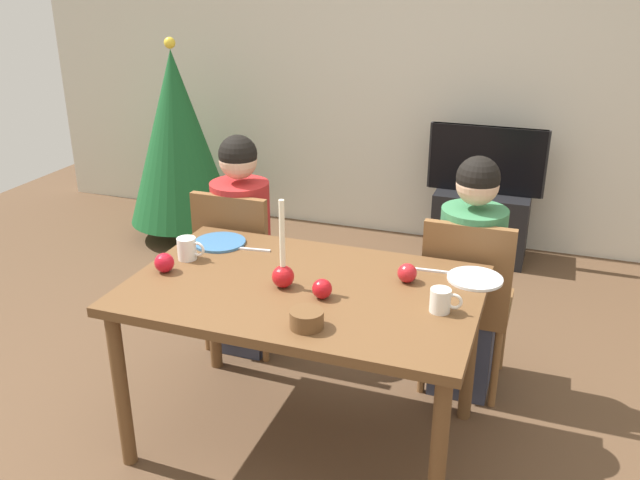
{
  "coord_description": "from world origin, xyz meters",
  "views": [
    {
      "loc": [
        0.88,
        -2.27,
        1.95
      ],
      "look_at": [
        0.0,
        0.2,
        0.87
      ],
      "focal_mm": 37.92,
      "sensor_mm": 36.0,
      "label": 1
    }
  ],
  "objects_px": {
    "bowl_walnuts": "(307,319)",
    "apple_near_candle": "(164,263)",
    "person_left_child": "(242,249)",
    "tv": "(487,160)",
    "apple_by_left_plate": "(407,273)",
    "tv_stand": "(480,224)",
    "candle_centerpiece": "(283,270)",
    "mug_left": "(188,249)",
    "plate_left": "(220,242)",
    "dining_table": "(303,304)",
    "plate_right": "(475,279)",
    "person_right_child": "(469,282)",
    "christmas_tree": "(177,138)",
    "chair_left": "(240,261)",
    "apple_by_right_mug": "(322,289)",
    "mug_right": "(441,300)",
    "chair_right": "(467,296)"
  },
  "relations": [
    {
      "from": "tv",
      "to": "plate_right",
      "type": "relative_size",
      "value": 3.5
    },
    {
      "from": "tv_stand",
      "to": "plate_right",
      "type": "relative_size",
      "value": 2.84
    },
    {
      "from": "candle_centerpiece",
      "to": "mug_left",
      "type": "xyz_separation_m",
      "value": [
        -0.49,
        0.11,
        -0.02
      ]
    },
    {
      "from": "dining_table",
      "to": "plate_left",
      "type": "bearing_deg",
      "value": 151.7
    },
    {
      "from": "person_right_child",
      "to": "tv",
      "type": "distance_m",
      "value": 1.67
    },
    {
      "from": "plate_right",
      "to": "person_right_child",
      "type": "bearing_deg",
      "value": 99.69
    },
    {
      "from": "person_left_child",
      "to": "dining_table",
      "type": "bearing_deg",
      "value": -47.48
    },
    {
      "from": "person_right_child",
      "to": "mug_left",
      "type": "bearing_deg",
      "value": -153.81
    },
    {
      "from": "person_left_child",
      "to": "tv",
      "type": "relative_size",
      "value": 1.48
    },
    {
      "from": "tv",
      "to": "mug_left",
      "type": "distance_m",
      "value": 2.45
    },
    {
      "from": "tv_stand",
      "to": "apple_by_right_mug",
      "type": "height_order",
      "value": "apple_by_right_mug"
    },
    {
      "from": "chair_left",
      "to": "tv_stand",
      "type": "bearing_deg",
      "value": 58.38
    },
    {
      "from": "bowl_walnuts",
      "to": "apple_by_left_plate",
      "type": "distance_m",
      "value": 0.54
    },
    {
      "from": "chair_left",
      "to": "chair_right",
      "type": "xyz_separation_m",
      "value": [
        1.17,
        0.0,
        0.0
      ]
    },
    {
      "from": "dining_table",
      "to": "plate_left",
      "type": "distance_m",
      "value": 0.6
    },
    {
      "from": "mug_left",
      "to": "mug_right",
      "type": "height_order",
      "value": "mug_left"
    },
    {
      "from": "person_right_child",
      "to": "plate_left",
      "type": "height_order",
      "value": "person_right_child"
    },
    {
      "from": "chair_right",
      "to": "apple_near_candle",
      "type": "distance_m",
      "value": 1.38
    },
    {
      "from": "dining_table",
      "to": "person_right_child",
      "type": "relative_size",
      "value": 1.19
    },
    {
      "from": "candle_centerpiece",
      "to": "plate_right",
      "type": "relative_size",
      "value": 1.62
    },
    {
      "from": "apple_near_candle",
      "to": "chair_left",
      "type": "bearing_deg",
      "value": 89.54
    },
    {
      "from": "tv",
      "to": "bowl_walnuts",
      "type": "height_order",
      "value": "tv"
    },
    {
      "from": "tv_stand",
      "to": "apple_by_left_plate",
      "type": "xyz_separation_m",
      "value": [
        -0.07,
        -2.13,
        0.55
      ]
    },
    {
      "from": "christmas_tree",
      "to": "apple_by_right_mug",
      "type": "distance_m",
      "value": 2.72
    },
    {
      "from": "person_right_child",
      "to": "mug_left",
      "type": "distance_m",
      "value": 1.3
    },
    {
      "from": "person_left_child",
      "to": "bowl_walnuts",
      "type": "distance_m",
      "value": 1.21
    },
    {
      "from": "dining_table",
      "to": "tv",
      "type": "distance_m",
      "value": 2.35
    },
    {
      "from": "plate_left",
      "to": "mug_left",
      "type": "distance_m",
      "value": 0.21
    },
    {
      "from": "chair_left",
      "to": "apple_by_left_plate",
      "type": "height_order",
      "value": "chair_left"
    },
    {
      "from": "christmas_tree",
      "to": "person_left_child",
      "type": "bearing_deg",
      "value": -48.74
    },
    {
      "from": "mug_right",
      "to": "dining_table",
      "type": "bearing_deg",
      "value": 176.69
    },
    {
      "from": "tv_stand",
      "to": "plate_left",
      "type": "distance_m",
      "value": 2.3
    },
    {
      "from": "plate_right",
      "to": "apple_by_right_mug",
      "type": "height_order",
      "value": "apple_by_right_mug"
    },
    {
      "from": "person_right_child",
      "to": "dining_table",
      "type": "bearing_deg",
      "value": -132.24
    },
    {
      "from": "tv_stand",
      "to": "mug_left",
      "type": "bearing_deg",
      "value": -114.67
    },
    {
      "from": "person_left_child",
      "to": "plate_left",
      "type": "height_order",
      "value": "person_left_child"
    },
    {
      "from": "apple_near_candle",
      "to": "plate_right",
      "type": "bearing_deg",
      "value": 16.05
    },
    {
      "from": "plate_right",
      "to": "apple_by_right_mug",
      "type": "distance_m",
      "value": 0.65
    },
    {
      "from": "tv",
      "to": "bowl_walnuts",
      "type": "xyz_separation_m",
      "value": [
        -0.32,
        -2.61,
        0.07
      ]
    },
    {
      "from": "bowl_walnuts",
      "to": "apple_near_candle",
      "type": "relative_size",
      "value": 1.48
    },
    {
      "from": "christmas_tree",
      "to": "mug_left",
      "type": "bearing_deg",
      "value": -58.11
    },
    {
      "from": "christmas_tree",
      "to": "chair_left",
      "type": "bearing_deg",
      "value": -49.44
    },
    {
      "from": "tv_stand",
      "to": "apple_by_left_plate",
      "type": "bearing_deg",
      "value": -91.92
    },
    {
      "from": "chair_left",
      "to": "apple_by_right_mug",
      "type": "height_order",
      "value": "chair_left"
    },
    {
      "from": "plate_right",
      "to": "apple_by_right_mug",
      "type": "xyz_separation_m",
      "value": [
        -0.54,
        -0.36,
        0.03
      ]
    },
    {
      "from": "apple_by_right_mug",
      "to": "candle_centerpiece",
      "type": "bearing_deg",
      "value": 167.58
    },
    {
      "from": "person_left_child",
      "to": "tv",
      "type": "distance_m",
      "value": 1.97
    },
    {
      "from": "apple_by_left_plate",
      "to": "apple_by_right_mug",
      "type": "xyz_separation_m",
      "value": [
        -0.28,
        -0.25,
        -0.0
      ]
    },
    {
      "from": "tv_stand",
      "to": "bowl_walnuts",
      "type": "relative_size",
      "value": 5.22
    },
    {
      "from": "dining_table",
      "to": "bowl_walnuts",
      "type": "bearing_deg",
      "value": -66.94
    }
  ]
}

